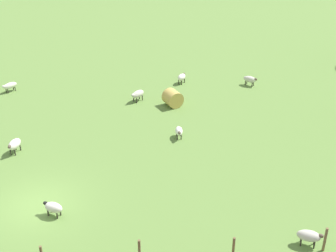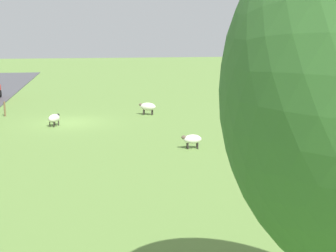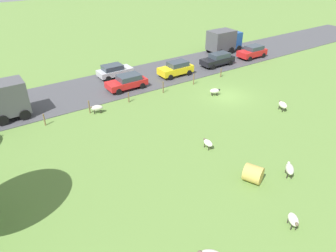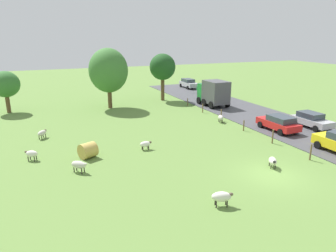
% 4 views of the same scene
% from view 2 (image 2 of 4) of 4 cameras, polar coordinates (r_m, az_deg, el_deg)
% --- Properties ---
extents(ground_plane, '(160.00, 160.00, 0.00)m').
position_cam_2_polar(ground_plane, '(30.68, -11.88, 0.40)').
color(ground_plane, olive).
extents(sheep_0, '(1.25, 0.90, 0.87)m').
position_cam_2_polar(sheep_0, '(32.82, -2.49, 2.37)').
color(sheep_0, silver).
rests_on(sheep_0, ground_plane).
extents(sheep_2, '(0.92, 1.12, 0.76)m').
position_cam_2_polar(sheep_2, '(29.65, -13.75, 0.92)').
color(sheep_2, silver).
rests_on(sheep_2, ground_plane).
extents(sheep_5, '(1.19, 1.17, 0.83)m').
position_cam_2_polar(sheep_5, '(27.23, 13.57, 0.17)').
color(sheep_5, beige).
rests_on(sheep_5, ground_plane).
extents(sheep_6, '(1.02, 0.49, 0.71)m').
position_cam_2_polar(sheep_6, '(23.23, 2.96, -1.63)').
color(sheep_6, white).
rests_on(sheep_6, ground_plane).
extents(sheep_7, '(1.11, 1.14, 0.73)m').
position_cam_2_polar(sheep_7, '(37.11, 11.31, 3.07)').
color(sheep_7, silver).
rests_on(sheep_7, ground_plane).
extents(hay_bale_0, '(1.56, 1.57, 1.20)m').
position_cam_2_polar(hay_bale_0, '(24.59, 13.68, -0.93)').
color(hay_bale_0, tan).
rests_on(hay_bale_0, ground_plane).
extents(fence_post_0, '(0.12, 0.12, 1.03)m').
position_cam_2_polar(fence_post_0, '(34.16, -19.34, 1.98)').
color(fence_post_0, brown).
rests_on(fence_post_0, ground_plane).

